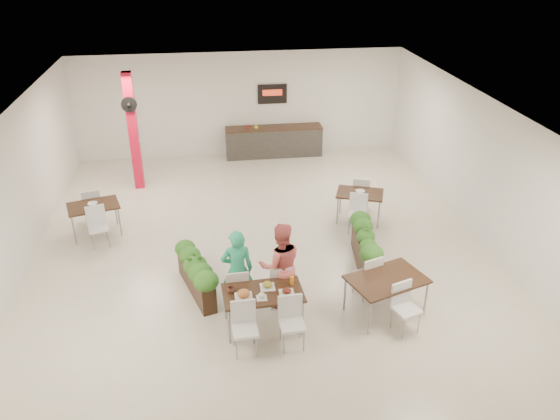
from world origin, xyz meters
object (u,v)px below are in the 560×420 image
(red_column, at_px, (133,131))
(planter_left, at_px, (196,271))
(main_table, at_px, (262,298))
(side_table_b, at_px, (360,197))
(service_counter, at_px, (274,141))
(diner_woman, at_px, (280,265))
(planter_right, at_px, (365,245))
(diner_man, at_px, (237,270))
(side_table_c, at_px, (386,283))
(side_table_a, at_px, (94,210))

(red_column, bearing_deg, planter_left, -73.50)
(main_table, xyz_separation_m, planter_left, (-1.17, 1.24, -0.15))
(side_table_b, bearing_deg, service_counter, 128.01)
(diner_woman, bearing_deg, planter_right, -154.22)
(diner_man, bearing_deg, service_counter, -104.90)
(diner_man, xyz_separation_m, side_table_b, (3.17, 3.06, -0.20))
(red_column, relative_size, main_table, 1.91)
(red_column, height_order, planter_right, red_column)
(diner_woman, distance_m, planter_right, 2.23)
(side_table_b, xyz_separation_m, side_table_c, (-0.49, -3.60, 0.02))
(side_table_a, bearing_deg, service_counter, 27.00)
(diner_woman, bearing_deg, side_table_a, -42.59)
(main_table, height_order, planter_left, main_table)
(diner_man, distance_m, side_table_a, 4.51)
(main_table, xyz_separation_m, side_table_a, (-3.49, 3.92, -0.01))
(main_table, relative_size, side_table_b, 1.00)
(diner_woman, bearing_deg, diner_man, -2.61)
(main_table, distance_m, planter_right, 2.90)
(main_table, relative_size, side_table_c, 1.00)
(diner_man, bearing_deg, planter_right, -161.67)
(side_table_b, bearing_deg, side_table_a, -161.90)
(main_table, xyz_separation_m, diner_woman, (0.41, 0.66, 0.22))
(planter_left, bearing_deg, side_table_b, 32.05)
(diner_man, relative_size, planter_right, 0.86)
(red_column, bearing_deg, planter_right, -43.23)
(planter_left, bearing_deg, side_table_c, -18.08)
(service_counter, bearing_deg, planter_right, -80.86)
(diner_woman, xyz_separation_m, planter_left, (-1.58, 0.59, -0.36))
(service_counter, height_order, diner_woman, service_counter)
(side_table_b, relative_size, side_table_c, 1.00)
(service_counter, bearing_deg, diner_man, -102.29)
(red_column, distance_m, side_table_c, 8.15)
(planter_left, height_order, side_table_b, side_table_b)
(main_table, bearing_deg, planter_left, 133.30)
(service_counter, relative_size, diner_man, 1.83)
(planter_right, bearing_deg, diner_woman, -151.61)
(diner_man, height_order, diner_woman, diner_woman)
(diner_woman, relative_size, side_table_b, 1.02)
(red_column, xyz_separation_m, side_table_a, (-0.77, -2.54, -1.02))
(diner_man, height_order, side_table_b, diner_man)
(service_counter, relative_size, side_table_b, 1.80)
(diner_man, bearing_deg, red_column, -70.79)
(red_column, distance_m, planter_left, 5.57)
(planter_right, relative_size, side_table_c, 1.15)
(service_counter, xyz_separation_m, side_table_c, (1.01, -8.22, 0.15))
(red_column, xyz_separation_m, side_table_c, (5.01, -6.35, -1.00))
(planter_left, height_order, side_table_a, side_table_a)
(planter_right, bearing_deg, side_table_c, -92.13)
(red_column, relative_size, diner_man, 1.95)
(diner_woman, relative_size, planter_left, 1.01)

